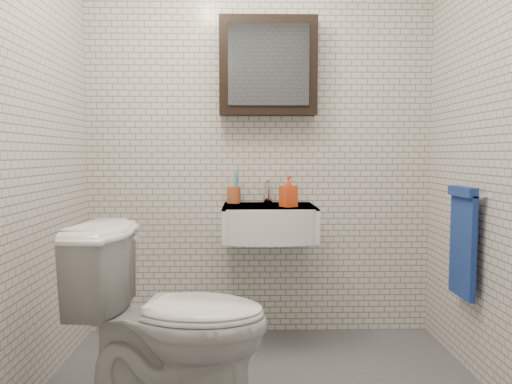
% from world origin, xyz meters
% --- Properties ---
extents(room_shell, '(2.22, 2.02, 2.51)m').
position_xyz_m(room_shell, '(0.00, 0.00, 1.47)').
color(room_shell, silver).
rests_on(room_shell, ground).
extents(washbasin, '(0.55, 0.50, 0.20)m').
position_xyz_m(washbasin, '(0.05, 0.73, 0.76)').
color(washbasin, white).
rests_on(washbasin, room_shell).
extents(faucet, '(0.06, 0.20, 0.15)m').
position_xyz_m(faucet, '(0.05, 0.93, 0.92)').
color(faucet, silver).
rests_on(faucet, washbasin).
extents(mirror_cabinet, '(0.60, 0.15, 0.60)m').
position_xyz_m(mirror_cabinet, '(0.05, 0.93, 1.70)').
color(mirror_cabinet, black).
rests_on(mirror_cabinet, room_shell).
extents(towel_rail, '(0.09, 0.30, 0.58)m').
position_xyz_m(towel_rail, '(1.04, 0.35, 0.72)').
color(towel_rail, silver).
rests_on(towel_rail, room_shell).
extents(toothbrush_cup, '(0.10, 0.10, 0.23)m').
position_xyz_m(toothbrush_cup, '(-0.16, 0.94, 0.91)').
color(toothbrush_cup, '#AF532B').
rests_on(toothbrush_cup, washbasin).
extents(soap_bottle, '(0.11, 0.11, 0.18)m').
position_xyz_m(soap_bottle, '(0.16, 0.70, 0.94)').
color(soap_bottle, orange).
rests_on(soap_bottle, washbasin).
extents(toilet, '(0.89, 0.57, 0.85)m').
position_xyz_m(toilet, '(-0.41, -0.05, 0.43)').
color(toilet, white).
rests_on(toilet, ground).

